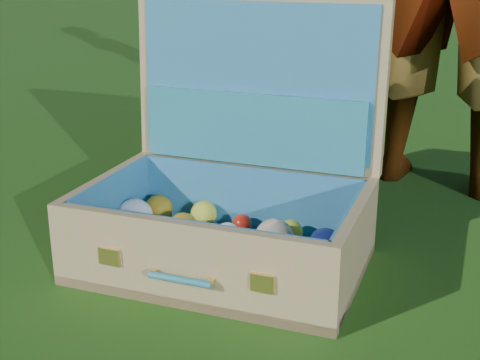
# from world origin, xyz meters

# --- Properties ---
(ground) EXTENTS (60.00, 60.00, 0.00)m
(ground) POSITION_xyz_m (0.00, 0.00, 0.00)
(ground) COLOR #215114
(ground) RESTS_ON ground
(stray_ball) EXTENTS (0.06, 0.06, 0.06)m
(stray_ball) POSITION_xyz_m (-0.42, 0.05, 0.03)
(stray_ball) COLOR #3A6596
(stray_ball) RESTS_ON ground
(suitcase) EXTENTS (0.75, 0.60, 0.66)m
(suitcase) POSITION_xyz_m (-0.14, -0.05, 0.19)
(suitcase) COLOR tan
(suitcase) RESTS_ON ground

